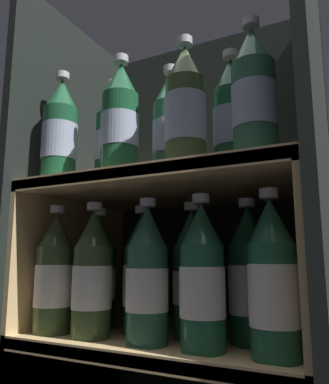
% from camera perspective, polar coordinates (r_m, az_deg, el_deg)
% --- Properties ---
extents(fridge_back_wall, '(0.57, 0.02, 0.90)m').
position_cam_1_polar(fridge_back_wall, '(0.94, 6.99, -2.60)').
color(fridge_back_wall, black).
rests_on(fridge_back_wall, ground_plane).
extents(fridge_side_left, '(0.02, 0.41, 0.90)m').
position_cam_1_polar(fridge_side_left, '(0.91, -13.90, -2.12)').
color(fridge_side_left, black).
rests_on(fridge_side_left, ground_plane).
extents(fridge_side_right, '(0.02, 0.41, 0.90)m').
position_cam_1_polar(fridge_side_right, '(0.69, 22.84, 0.78)').
color(fridge_side_right, black).
rests_on(fridge_side_right, ground_plane).
extents(shelf_lower, '(0.53, 0.37, 0.19)m').
position_cam_1_polar(shelf_lower, '(0.76, 1.70, -23.37)').
color(shelf_lower, tan).
rests_on(shelf_lower, ground_plane).
extents(shelf_upper, '(0.53, 0.37, 0.48)m').
position_cam_1_polar(shelf_upper, '(0.75, 1.73, -8.93)').
color(shelf_upper, tan).
rests_on(shelf_upper, ground_plane).
extents(bottle_upper_front_0, '(0.07, 0.07, 0.24)m').
position_cam_1_polar(bottle_upper_front_0, '(0.81, -15.67, 8.51)').
color(bottle_upper_front_0, '#194C2D').
rests_on(bottle_upper_front_0, shelf_upper).
extents(bottle_upper_front_1, '(0.07, 0.07, 0.24)m').
position_cam_1_polar(bottle_upper_front_1, '(0.72, -6.82, 10.55)').
color(bottle_upper_front_1, '#194C2D').
rests_on(bottle_upper_front_1, shelf_upper).
extents(bottle_upper_front_2, '(0.07, 0.07, 0.24)m').
position_cam_1_polar(bottle_upper_front_2, '(0.66, 3.19, 12.36)').
color(bottle_upper_front_2, '#384C28').
rests_on(bottle_upper_front_2, shelf_upper).
extents(bottle_upper_front_3, '(0.07, 0.07, 0.24)m').
position_cam_1_polar(bottle_upper_front_3, '(0.63, 13.48, 13.99)').
color(bottle_upper_front_3, '#285B42').
rests_on(bottle_upper_front_3, shelf_upper).
extents(bottle_upper_back_0, '(0.07, 0.07, 0.24)m').
position_cam_1_polar(bottle_upper_back_0, '(0.82, -8.05, 7.95)').
color(bottle_upper_back_0, '#144228').
rests_on(bottle_upper_back_0, shelf_upper).
extents(bottle_upper_back_1, '(0.07, 0.07, 0.24)m').
position_cam_1_polar(bottle_upper_back_1, '(0.76, 0.91, 9.52)').
color(bottle_upper_back_1, '#285B42').
rests_on(bottle_upper_back_1, shelf_upper).
extents(bottle_upper_back_2, '(0.07, 0.07, 0.24)m').
position_cam_1_polar(bottle_upper_back_2, '(0.71, 10.29, 10.89)').
color(bottle_upper_back_2, '#194C2D').
rests_on(bottle_upper_back_2, shelf_upper).
extents(bottle_lower_front_0, '(0.07, 0.07, 0.24)m').
position_cam_1_polar(bottle_lower_front_0, '(0.77, -16.47, -12.14)').
color(bottle_lower_front_0, '#384C28').
rests_on(bottle_lower_front_0, shelf_lower).
extents(bottle_lower_front_1, '(0.07, 0.07, 0.24)m').
position_cam_1_polar(bottle_lower_front_1, '(0.71, -10.95, -12.57)').
color(bottle_lower_front_1, '#384C28').
rests_on(bottle_lower_front_1, shelf_lower).
extents(bottle_lower_front_2, '(0.07, 0.07, 0.24)m').
position_cam_1_polar(bottle_lower_front_2, '(0.65, -2.76, -12.96)').
color(bottle_lower_front_2, '#285B42').
rests_on(bottle_lower_front_2, shelf_lower).
extents(bottle_lower_front_3, '(0.07, 0.07, 0.24)m').
position_cam_1_polar(bottle_lower_front_3, '(0.60, 5.76, -13.17)').
color(bottle_lower_front_3, '#1E5638').
rests_on(bottle_lower_front_3, shelf_lower).
extents(bottle_lower_front_4, '(0.07, 0.07, 0.24)m').
position_cam_1_polar(bottle_lower_front_4, '(0.57, 16.21, -13.07)').
color(bottle_lower_front_4, '#1E5638').
rests_on(bottle_lower_front_4, shelf_lower).
extents(bottle_lower_back_0, '(0.07, 0.07, 0.24)m').
position_cam_1_polar(bottle_lower_back_0, '(0.80, -10.03, -12.22)').
color(bottle_lower_back_0, '#194C2D').
rests_on(bottle_lower_back_0, shelf_lower).
extents(bottle_lower_back_1, '(0.07, 0.07, 0.24)m').
position_cam_1_polar(bottle_lower_back_1, '(0.74, -3.54, -12.60)').
color(bottle_lower_back_1, '#1E5638').
rests_on(bottle_lower_back_1, shelf_lower).
extents(bottle_lower_back_2, '(0.07, 0.07, 0.24)m').
position_cam_1_polar(bottle_lower_back_2, '(0.70, 4.25, -12.67)').
color(bottle_lower_back_2, '#1E5638').
rests_on(bottle_lower_back_2, shelf_lower).
extents(bottle_lower_back_3, '(0.07, 0.07, 0.24)m').
position_cam_1_polar(bottle_lower_back_3, '(0.66, 12.82, -12.71)').
color(bottle_lower_back_3, '#144228').
rests_on(bottle_lower_back_3, shelf_lower).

